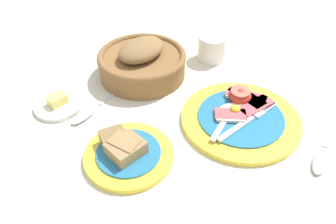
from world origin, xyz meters
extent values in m
plane|color=beige|center=(0.00, 0.00, 0.00)|extent=(3.00, 3.00, 0.00)
cylinder|color=yellow|center=(0.05, 0.02, 0.01)|extent=(0.26, 0.26, 0.01)
cylinder|color=teal|center=(0.05, 0.02, 0.01)|extent=(0.19, 0.19, 0.00)
cube|color=#BC5156|center=(0.03, 0.03, 0.02)|extent=(0.07, 0.07, 0.01)
cube|color=beige|center=(0.02, 0.02, 0.02)|extent=(0.06, 0.05, 0.01)
cube|color=#BC5156|center=(0.10, 0.02, 0.02)|extent=(0.09, 0.04, 0.01)
cube|color=beige|center=(0.10, 0.04, 0.02)|extent=(0.08, 0.01, 0.01)
cube|color=#BC5156|center=(0.11, 0.06, 0.02)|extent=(0.08, 0.10, 0.01)
cube|color=beige|center=(0.09, 0.05, 0.02)|extent=(0.05, 0.08, 0.01)
cube|color=#BC5156|center=(0.11, 0.06, 0.02)|extent=(0.04, 0.09, 0.01)
cube|color=beige|center=(0.09, 0.05, 0.02)|extent=(0.02, 0.08, 0.01)
ellipsoid|color=red|center=(0.09, 0.06, 0.03)|extent=(0.05, 0.05, 0.03)
cylinder|color=#DB664C|center=(0.09, 0.06, 0.04)|extent=(0.04, 0.04, 0.00)
ellipsoid|color=white|center=(0.05, 0.04, 0.02)|extent=(0.07, 0.06, 0.01)
ellipsoid|color=yellow|center=(0.05, 0.04, 0.03)|extent=(0.02, 0.02, 0.01)
cube|color=silver|center=(0.02, -0.01, 0.02)|extent=(0.11, 0.02, 0.00)
cube|color=silver|center=(0.09, 0.00, 0.02)|extent=(0.03, 0.02, 0.00)
cube|color=silver|center=(0.13, 0.00, 0.02)|extent=(0.04, 0.01, 0.00)
cube|color=silver|center=(0.13, 0.01, 0.02)|extent=(0.04, 0.01, 0.00)
cube|color=silver|center=(0.12, 0.01, 0.02)|extent=(0.04, 0.01, 0.00)
cube|color=silver|center=(0.00, 0.02, 0.02)|extent=(0.10, 0.06, 0.00)
cube|color=#9EA0A5|center=(0.09, 0.06, 0.02)|extent=(0.08, 0.05, 0.00)
cylinder|color=yellow|center=(-0.20, 0.06, 0.01)|extent=(0.17, 0.17, 0.01)
cylinder|color=teal|center=(-0.20, 0.06, 0.01)|extent=(0.13, 0.13, 0.00)
cube|color=olive|center=(-0.21, 0.10, 0.03)|extent=(0.06, 0.06, 0.03)
cube|color=#9E7A4C|center=(-0.20, 0.06, 0.03)|extent=(0.07, 0.07, 0.03)
cube|color=#9E7A4C|center=(-0.20, 0.07, 0.03)|extent=(0.06, 0.07, 0.03)
cylinder|color=white|center=(0.17, 0.26, 0.03)|extent=(0.08, 0.08, 0.07)
cylinder|color=white|center=(0.17, 0.26, 0.06)|extent=(0.06, 0.06, 0.01)
cylinder|color=brown|center=(-0.03, 0.29, 0.03)|extent=(0.22, 0.22, 0.06)
torus|color=brown|center=(-0.03, 0.29, 0.06)|extent=(0.22, 0.22, 0.02)
ellipsoid|color=olive|center=(-0.03, 0.29, 0.07)|extent=(0.15, 0.13, 0.04)
cylinder|color=silver|center=(-0.26, 0.29, 0.01)|extent=(0.11, 0.11, 0.01)
cube|color=#F4E06B|center=(-0.26, 0.29, 0.02)|extent=(0.05, 0.04, 0.02)
cube|color=silver|center=(0.19, -0.11, 0.00)|extent=(0.10, 0.06, 0.01)
ellipsoid|color=silver|center=(0.10, -0.15, 0.01)|extent=(0.07, 0.05, 0.01)
cube|color=silver|center=(-0.13, 0.26, 0.00)|extent=(0.10, 0.05, 0.01)
ellipsoid|color=silver|center=(-0.22, 0.22, 0.01)|extent=(0.07, 0.05, 0.01)
camera|label=1|loc=(-0.37, -0.33, 0.48)|focal=35.00mm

